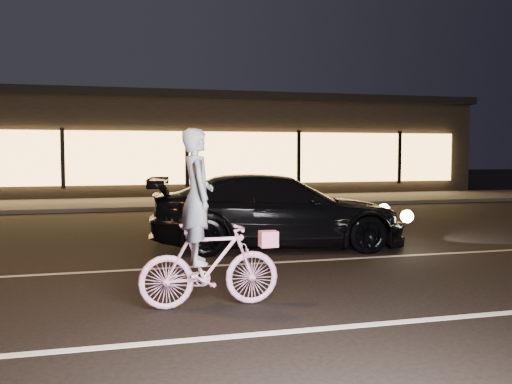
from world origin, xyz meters
name	(u,v)px	position (x,y,z in m)	size (l,w,h in m)	color
ground	(348,289)	(0.00, 0.00, 0.00)	(90.00, 90.00, 0.00)	black
lane_stripe_near	(406,322)	(0.00, -1.50, 0.00)	(60.00, 0.12, 0.01)	silver
lane_stripe_far	(298,261)	(0.00, 2.00, 0.00)	(60.00, 0.10, 0.01)	gray
sidewalk	(195,202)	(0.00, 13.00, 0.06)	(30.00, 4.00, 0.12)	#383533
storefront	(174,145)	(0.00, 18.97, 2.15)	(25.40, 8.42, 4.20)	black
cyclist	(206,245)	(-1.96, -0.38, 0.74)	(1.66, 0.57, 2.09)	#E046A2
sedan	(278,211)	(0.09, 3.43, 0.70)	(5.05, 2.68, 1.40)	black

